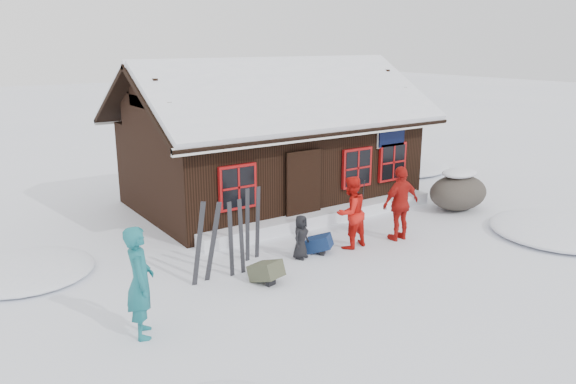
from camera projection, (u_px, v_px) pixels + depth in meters
The scene contains 15 objects.
ground at pixel (333, 259), 12.93m from camera, with size 120.00×120.00×0.00m, color white.
mountain_hut at pixel (271, 151), 17.31m from camera, with size 8.90×6.09×4.42m.
snow_drift at pixel (324, 216), 15.49m from camera, with size 7.60×0.60×0.35m, color white.
snow_mounds at pixel (337, 225), 15.31m from camera, with size 20.60×13.20×0.48m.
skier_teal at pixel (140, 282), 9.34m from camera, with size 0.71×0.47×1.95m, color #16646B.
skier_orange_left at pixel (351, 212), 13.45m from camera, with size 0.86×0.67×1.77m, color red.
skier_orange_right at pixel (401, 203), 13.96m from camera, with size 1.11×0.46×1.89m, color #AA1611.
skier_crouched at pixel (301, 237), 12.84m from camera, with size 0.51×0.33×1.04m, color black.
boulder at pixel (458, 191), 16.59m from camera, with size 1.89×1.42×1.11m.
ski_pair_left at pixel (206, 243), 11.49m from camera, with size 0.67×0.26×1.78m.
ski_pair_mid at pixel (236, 239), 11.87m from camera, with size 0.43×0.11×1.71m.
ski_pair_right at pixel (253, 225), 12.74m from camera, with size 0.44×0.09×1.74m.
ski_poles at pixel (360, 205), 14.90m from camera, with size 0.24×0.12×1.36m.
backpack_blue at pixel (319, 246), 13.28m from camera, with size 0.43×0.57×0.31m, color #12254D.
backpack_olive at pixel (266, 275), 11.63m from camera, with size 0.48×0.63×0.34m, color #434531.
Camera 1 is at (-7.65, -9.40, 4.86)m, focal length 35.00 mm.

